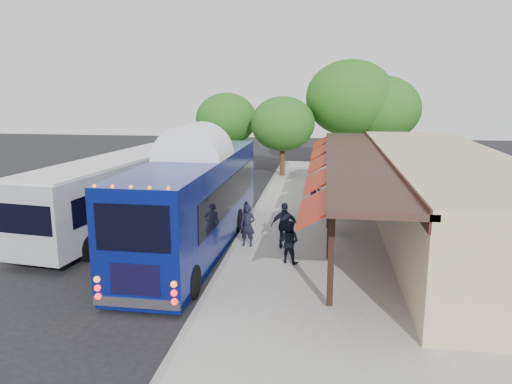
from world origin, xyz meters
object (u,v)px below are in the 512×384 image
at_px(sign_board, 334,217).
at_px(city_bus, 117,190).
at_px(ped_a, 248,226).
at_px(coach_bus, 195,197).
at_px(ped_c, 285,226).
at_px(ped_d, 313,191).
at_px(ped_b, 289,241).

bearing_deg(sign_board, city_bus, 172.28).
bearing_deg(sign_board, ped_a, -156.10).
relative_size(coach_bus, ped_c, 6.85).
relative_size(coach_bus, ped_a, 7.43).
xyz_separation_m(ped_d, sign_board, (0.99, -5.39, 0.02)).
distance_m(ped_b, ped_d, 9.03).
bearing_deg(ped_d, coach_bus, 61.06).
bearing_deg(ped_b, sign_board, -91.25).
height_order(coach_bus, city_bus, coach_bus).
distance_m(ped_a, sign_board, 3.92).
bearing_deg(ped_c, ped_a, -3.03).
bearing_deg(ped_c, city_bus, -17.42).
bearing_deg(city_bus, coach_bus, -21.49).
height_order(ped_a, ped_c, ped_c).
relative_size(ped_c, ped_d, 1.19).
distance_m(city_bus, ped_a, 6.72).
distance_m(city_bus, ped_c, 8.12).
xyz_separation_m(coach_bus, ped_c, (3.52, 0.12, -1.06)).
bearing_deg(ped_b, city_bus, -2.65).
xyz_separation_m(coach_bus, city_bus, (-4.24, 2.37, -0.34)).
bearing_deg(sign_board, ped_b, -120.49).
height_order(coach_bus, ped_c, coach_bus).
bearing_deg(ped_a, coach_bus, -166.64).
xyz_separation_m(ped_c, sign_board, (1.91, 2.02, -0.12)).
xyz_separation_m(ped_a, ped_b, (1.76, -1.65, -0.05)).
relative_size(city_bus, sign_board, 10.52).
xyz_separation_m(ped_b, ped_d, (0.63, 9.01, -0.02)).
distance_m(coach_bus, ped_c, 3.68).
height_order(ped_a, ped_d, ped_a).
xyz_separation_m(city_bus, sign_board, (9.68, -0.24, -0.84)).
bearing_deg(sign_board, ped_c, -139.83).
bearing_deg(ped_a, ped_d, 80.66).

